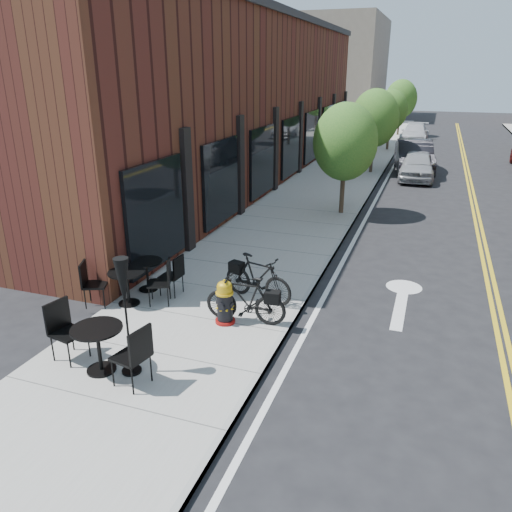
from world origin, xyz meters
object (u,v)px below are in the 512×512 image
at_px(fire_hydrant, 225,302).
at_px(patio_umbrella, 124,292).
at_px(bicycle_right, 258,278).
at_px(parked_car_a, 417,165).
at_px(bicycle_left, 246,299).
at_px(parked_car_c, 415,133).
at_px(bistro_set_c, 147,271).
at_px(parked_car_b, 414,156).
at_px(bistro_set_a, 98,343).
at_px(bistro_set_b, 127,283).

relative_size(fire_hydrant, patio_umbrella, 0.45).
bearing_deg(bicycle_right, parked_car_a, 5.45).
distance_m(fire_hydrant, bicycle_left, 0.42).
distance_m(patio_umbrella, parked_car_a, 19.05).
bearing_deg(fire_hydrant, parked_car_c, 93.66).
relative_size(bistro_set_c, parked_car_b, 0.36).
xyz_separation_m(bicycle_left, parked_car_c, (1.70, 29.68, 0.02)).
relative_size(bicycle_right, bistro_set_a, 0.86).
distance_m(fire_hydrant, parked_car_b, 18.50).
height_order(bistro_set_a, patio_umbrella, patio_umbrella).
height_order(bicycle_right, parked_car_c, parked_car_c).
bearing_deg(bistro_set_a, bicycle_left, 66.72).
bearing_deg(bistro_set_b, parked_car_b, 51.70).
height_order(bicycle_right, bistro_set_c, bicycle_right).
bearing_deg(bicycle_right, parked_car_c, 11.53).
distance_m(fire_hydrant, patio_umbrella, 2.53).
xyz_separation_m(bistro_set_a, parked_car_b, (3.95, 20.62, 0.13)).
relative_size(fire_hydrant, bistro_set_a, 0.46).
distance_m(fire_hydrant, bicycle_right, 1.25).
bearing_deg(bistro_set_b, bicycle_right, 0.65).
height_order(bistro_set_b, parked_car_b, parked_car_b).
relative_size(fire_hydrant, bistro_set_b, 0.50).
distance_m(parked_car_a, parked_car_c, 13.36).
distance_m(bicycle_left, patio_umbrella, 2.78).
relative_size(bistro_set_a, parked_car_a, 0.52).
xyz_separation_m(patio_umbrella, parked_car_c, (2.90, 32.00, -0.96)).
bearing_deg(parked_car_a, bistro_set_c, -109.69).
bearing_deg(bicycle_left, bistro_set_c, -108.70).
xyz_separation_m(bistro_set_b, parked_car_b, (4.95, 18.24, 0.17)).
bearing_deg(bistro_set_a, patio_umbrella, 27.41).
bearing_deg(parked_car_c, parked_car_b, -85.36).
height_order(bicycle_left, bicycle_right, bicycle_right).
xyz_separation_m(bistro_set_c, patio_umbrella, (1.50, -3.04, 1.01)).
xyz_separation_m(parked_car_a, parked_car_c, (-0.80, 13.33, -0.03)).
xyz_separation_m(bistro_set_b, patio_umbrella, (1.50, -2.24, 0.98)).
distance_m(bicycle_left, parked_car_b, 18.30).
distance_m(bistro_set_b, patio_umbrella, 2.87).
distance_m(fire_hydrant, parked_car_c, 29.91).
bearing_deg(patio_umbrella, bicycle_left, 62.69).
bearing_deg(bistro_set_c, parked_car_b, 76.80).
bearing_deg(fire_hydrant, parked_car_a, 87.74).
distance_m(bistro_set_b, parked_car_c, 30.08).
distance_m(bicycle_right, patio_umbrella, 3.67).
bearing_deg(parked_car_a, parked_car_b, 96.70).
bearing_deg(bistro_set_b, parked_car_c, 58.47).
height_order(bicycle_left, bistro_set_b, bicycle_left).
distance_m(patio_umbrella, parked_car_b, 20.78).
bearing_deg(parked_car_a, bistro_set_b, -108.85).
bearing_deg(fire_hydrant, bistro_set_c, 166.86).
relative_size(bistro_set_c, patio_umbrella, 0.84).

